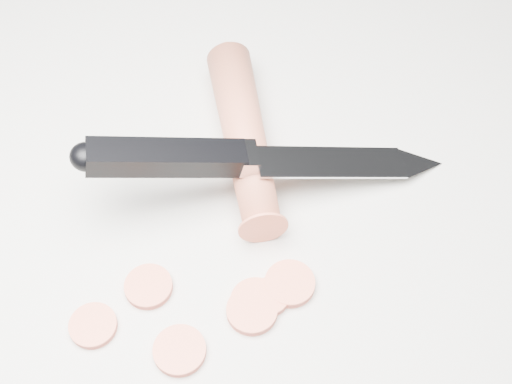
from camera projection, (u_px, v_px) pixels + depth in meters
ground at (194, 258)px, 0.52m from camera, size 2.40×2.40×0.00m
carrot at (244, 136)px, 0.56m from camera, size 0.09×0.17×0.03m
carrot_slice_0 at (93, 326)px, 0.49m from camera, size 0.03×0.03×0.01m
carrot_slice_1 at (255, 302)px, 0.49m from camera, size 0.04×0.04×0.01m
carrot_slice_2 at (252, 311)px, 0.49m from camera, size 0.04×0.04×0.01m
carrot_slice_3 at (269, 297)px, 0.50m from camera, size 0.03×0.03×0.01m
carrot_slice_4 at (290, 284)px, 0.50m from camera, size 0.04×0.04×0.01m
carrot_slice_5 at (148, 287)px, 0.50m from camera, size 0.03×0.03×0.01m
carrot_slice_7 at (180, 350)px, 0.47m from camera, size 0.04×0.04×0.01m
kitchen_knife at (269, 155)px, 0.52m from camera, size 0.27×0.13×0.08m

